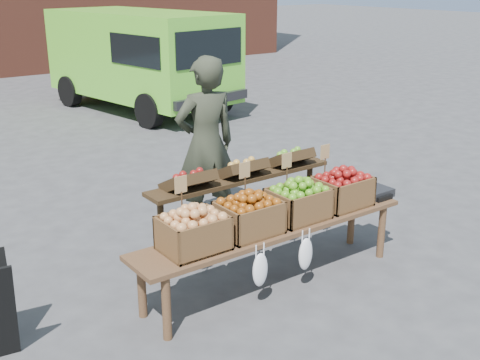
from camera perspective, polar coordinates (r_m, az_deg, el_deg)
ground at (r=5.13m, az=-7.64°, el=-12.30°), size 80.00×80.00×0.00m
delivery_van at (r=12.52m, az=-9.40°, el=11.01°), size 2.68×4.65×1.97m
vendor at (r=6.39m, az=-3.26°, el=3.38°), size 0.74×0.54×1.87m
back_table at (r=5.91m, az=0.14°, el=-2.14°), size 2.10×0.44×1.04m
display_bench at (r=5.38m, az=3.18°, el=-7.10°), size 2.70×0.56×0.57m
crate_golden_apples at (r=4.77m, az=-4.46°, el=-5.06°), size 0.50×0.40×0.28m
crate_russet_pears at (r=5.05m, az=0.84°, el=-3.58°), size 0.50×0.40×0.28m
crate_red_apples at (r=5.38m, az=5.53°, el=-2.24°), size 0.50×0.40×0.28m
crate_green_apples at (r=5.74m, az=9.64°, el=-1.05°), size 0.50×0.40×0.28m
weighing_scale at (r=6.07m, az=12.40°, el=-1.12°), size 0.34×0.30×0.08m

